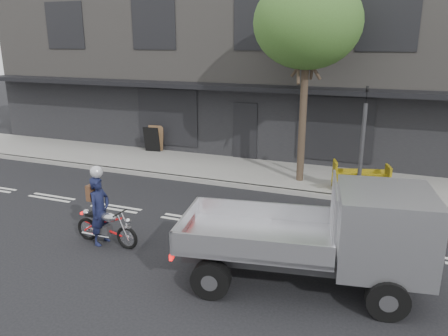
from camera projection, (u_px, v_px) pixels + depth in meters
ground at (189, 220)px, 12.09m from camera, size 80.00×80.00×0.00m
sidewalk at (244, 171)px, 16.26m from camera, size 32.00×3.20×0.15m
kerb at (229, 184)px, 14.83m from camera, size 32.00×0.20×0.15m
building_main at (289, 57)px, 21.05m from camera, size 26.00×10.00×8.00m
street_tree at (308, 23)px, 13.58m from camera, size 3.40×3.40×6.74m
traffic_light_pole at (362, 148)px, 13.14m from camera, size 0.12×0.12×3.50m
motorcycle at (106, 226)px, 10.52m from camera, size 1.78×0.52×0.92m
rider at (100, 211)px, 10.47m from camera, size 0.44×0.64×1.68m
flatbed_ute at (359, 231)px, 8.35m from camera, size 5.01×2.65×2.21m
construction_barrier at (360, 179)px, 13.56m from camera, size 1.85×1.14×0.97m
sandwich_board at (152, 139)px, 18.66m from camera, size 0.74×0.54×1.08m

